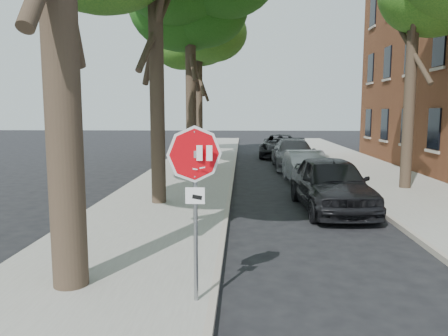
# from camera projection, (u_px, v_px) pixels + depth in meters

# --- Properties ---
(ground) EXTENTS (120.00, 120.00, 0.00)m
(ground) POSITION_uv_depth(u_px,v_px,m) (243.00, 309.00, 6.52)
(ground) COLOR black
(ground) RESTS_ON ground
(sidewalk_left) EXTENTS (4.00, 55.00, 0.12)m
(sidewalk_left) POSITION_uv_depth(u_px,v_px,m) (184.00, 179.00, 18.50)
(sidewalk_left) COLOR gray
(sidewalk_left) RESTS_ON ground
(sidewalk_right) EXTENTS (4.00, 55.00, 0.12)m
(sidewalk_right) POSITION_uv_depth(u_px,v_px,m) (387.00, 181.00, 18.15)
(sidewalk_right) COLOR gray
(sidewalk_right) RESTS_ON ground
(curb_left) EXTENTS (0.12, 55.00, 0.13)m
(curb_left) POSITION_uv_depth(u_px,v_px,m) (232.00, 179.00, 18.42)
(curb_left) COLOR #9E9384
(curb_left) RESTS_ON ground
(curb_right) EXTENTS (0.12, 55.00, 0.13)m
(curb_right) POSITION_uv_depth(u_px,v_px,m) (337.00, 180.00, 18.23)
(curb_right) COLOR #9E9384
(curb_right) RESTS_ON ground
(stop_sign) EXTENTS (0.76, 0.34, 2.61)m
(stop_sign) POSITION_uv_depth(u_px,v_px,m) (195.00, 180.00, 6.27)
(stop_sign) COLOR gray
(stop_sign) RESTS_ON sidewalk_left
(tree_far) EXTENTS (5.29, 4.91, 9.33)m
(tree_far) POSITION_uv_depth(u_px,v_px,m) (199.00, 40.00, 26.61)
(tree_far) COLOR black
(tree_far) RESTS_ON sidewalk_left
(car_a) EXTENTS (2.15, 4.81, 1.61)m
(car_a) POSITION_uv_depth(u_px,v_px,m) (331.00, 184.00, 12.88)
(car_a) COLOR black
(car_a) RESTS_ON ground
(car_b) EXTENTS (1.60, 4.12, 1.34)m
(car_b) POSITION_uv_depth(u_px,v_px,m) (306.00, 168.00, 17.54)
(car_b) COLOR gray
(car_b) RESTS_ON ground
(car_c) EXTENTS (2.08, 5.12, 1.48)m
(car_c) POSITION_uv_depth(u_px,v_px,m) (293.00, 154.00, 22.37)
(car_c) COLOR #4A494E
(car_c) RESTS_ON ground
(car_d) EXTENTS (2.98, 5.43, 1.44)m
(car_d) POSITION_uv_depth(u_px,v_px,m) (280.00, 146.00, 27.78)
(car_d) COLOR black
(car_d) RESTS_ON ground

